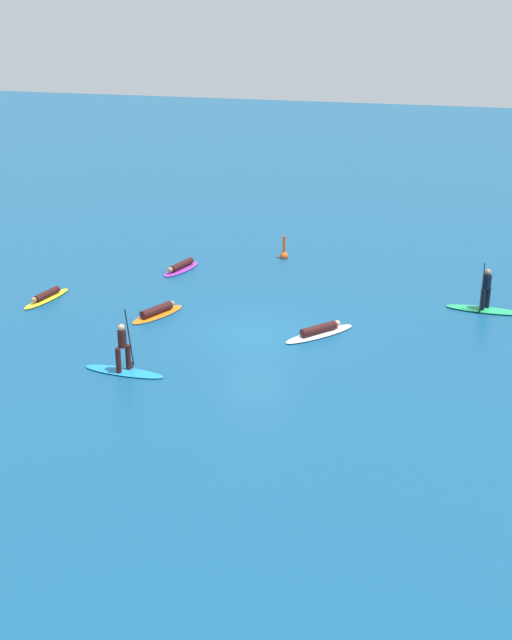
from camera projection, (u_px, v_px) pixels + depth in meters
The scene contains 8 objects.
ground_plane at pixel (256, 332), 32.71m from camera, with size 120.00×120.00×0.00m, color navy.
surfer_on_orange_board at pixel (157, 312), 34.24m from camera, with size 1.87×2.66×0.41m.
surfer_on_yellow_board at pixel (46, 297), 35.82m from camera, with size 1.21×2.77×0.39m.
surfer_on_green_board at pixel (485, 302), 34.57m from camera, with size 3.06×0.93×2.06m.
surfer_on_purple_board at pixel (181, 267), 39.35m from camera, with size 1.47×2.57×0.38m.
surfer_on_blue_board at pixel (124, 361), 29.29m from camera, with size 2.96×0.91×2.34m.
surfer_on_white_board at pixel (320, 331), 32.41m from camera, with size 2.62×2.75×0.42m.
marker_buoy at pixel (284, 254), 40.93m from camera, with size 0.41×0.41×1.20m.
Camera 1 is at (6.92, -29.27, 12.87)m, focal length 48.43 mm.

